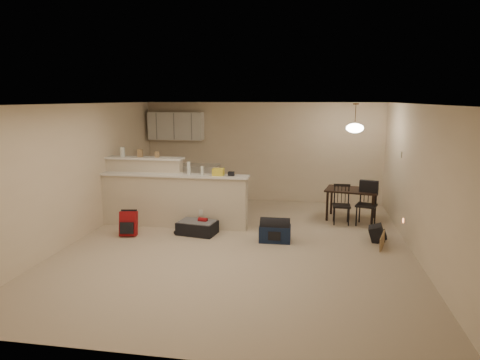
% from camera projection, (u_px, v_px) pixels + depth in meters
% --- Properties ---
extents(room, '(7.00, 7.02, 2.50)m').
position_uv_depth(room, '(239.00, 176.00, 7.47)').
color(room, '#C3B096').
rests_on(room, ground).
extents(breakfast_bar, '(3.08, 0.58, 1.39)m').
position_uv_depth(breakfast_bar, '(163.00, 196.00, 8.83)').
color(breakfast_bar, beige).
rests_on(breakfast_bar, ground).
extents(upper_cabinets, '(1.40, 0.34, 0.70)m').
position_uv_depth(upper_cabinets, '(176.00, 126.00, 10.92)').
color(upper_cabinets, white).
rests_on(upper_cabinets, room).
extents(kitchen_counter, '(1.80, 0.60, 0.90)m').
position_uv_depth(kitchen_counter, '(183.00, 183.00, 11.04)').
color(kitchen_counter, white).
rests_on(kitchen_counter, ground).
extents(thermostat, '(0.02, 0.12, 0.12)m').
position_uv_depth(thermostat, '(401.00, 155.00, 8.44)').
color(thermostat, beige).
rests_on(thermostat, room).
extents(jar, '(0.10, 0.10, 0.20)m').
position_uv_depth(jar, '(122.00, 152.00, 8.94)').
color(jar, silver).
rests_on(jar, breakfast_bar).
extents(cereal_box, '(0.10, 0.07, 0.16)m').
position_uv_depth(cereal_box, '(140.00, 153.00, 8.88)').
color(cereal_box, '#A28054').
rests_on(cereal_box, breakfast_bar).
extents(small_box, '(0.08, 0.06, 0.12)m').
position_uv_depth(small_box, '(157.00, 155.00, 8.83)').
color(small_box, '#A28054').
rests_on(small_box, breakfast_bar).
extents(bottle_a, '(0.07, 0.07, 0.26)m').
position_uv_depth(bottle_a, '(189.00, 168.00, 8.54)').
color(bottle_a, silver).
rests_on(bottle_a, breakfast_bar).
extents(bottle_b, '(0.06, 0.06, 0.18)m').
position_uv_depth(bottle_b, '(202.00, 170.00, 8.50)').
color(bottle_b, silver).
rests_on(bottle_b, breakfast_bar).
extents(bag_lump, '(0.22, 0.18, 0.14)m').
position_uv_depth(bag_lump, '(218.00, 172.00, 8.45)').
color(bag_lump, '#A28054').
rests_on(bag_lump, breakfast_bar).
extents(pouch, '(0.12, 0.10, 0.08)m').
position_uv_depth(pouch, '(231.00, 174.00, 8.42)').
color(pouch, '#A28054').
rests_on(pouch, breakfast_bar).
extents(dining_table, '(1.19, 0.91, 0.67)m').
position_uv_depth(dining_table, '(352.00, 193.00, 9.21)').
color(dining_table, black).
rests_on(dining_table, ground).
extents(pendant_lamp, '(0.36, 0.36, 0.62)m').
position_uv_depth(pendant_lamp, '(355.00, 128.00, 8.94)').
color(pendant_lamp, brown).
rests_on(pendant_lamp, room).
extents(dining_chair_near, '(0.36, 0.34, 0.82)m').
position_uv_depth(dining_chair_near, '(342.00, 205.00, 8.91)').
color(dining_chair_near, black).
rests_on(dining_chair_near, ground).
extents(dining_chair_far, '(0.49, 0.48, 0.90)m').
position_uv_depth(dining_chair_far, '(366.00, 204.00, 8.80)').
color(dining_chair_far, black).
rests_on(dining_chair_far, ground).
extents(suitcase, '(0.79, 0.58, 0.24)m').
position_uv_depth(suitcase, '(197.00, 228.00, 8.29)').
color(suitcase, black).
rests_on(suitcase, ground).
extents(red_backpack, '(0.34, 0.24, 0.47)m').
position_uv_depth(red_backpack, '(129.00, 224.00, 8.18)').
color(red_backpack, maroon).
rests_on(red_backpack, ground).
extents(navy_duffel, '(0.57, 0.32, 0.31)m').
position_uv_depth(navy_duffel, '(275.00, 233.00, 7.83)').
color(navy_duffel, '#121E39').
rests_on(navy_duffel, ground).
extents(black_daypack, '(0.28, 0.36, 0.29)m').
position_uv_depth(black_daypack, '(377.00, 233.00, 7.87)').
color(black_daypack, black).
rests_on(black_daypack, ground).
extents(cardboard_sheet, '(0.14, 0.35, 0.28)m').
position_uv_depth(cardboard_sheet, '(382.00, 242.00, 7.42)').
color(cardboard_sheet, '#A28054').
rests_on(cardboard_sheet, ground).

